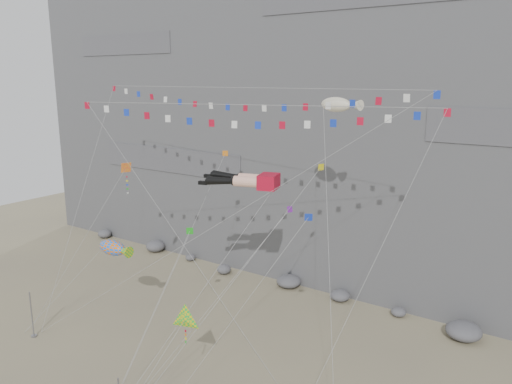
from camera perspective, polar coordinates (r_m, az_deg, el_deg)
ground at (r=42.43m, az=-8.70°, el=-18.27°), size 120.00×120.00×0.00m
cliff at (r=63.52m, az=11.28°, el=15.46°), size 80.00×28.00×50.00m
talus_boulders at (r=54.35m, az=3.75°, el=-10.18°), size 60.00×3.00×1.20m
anchor_pole_left at (r=48.00m, az=-24.26°, el=-12.65°), size 0.12×0.12×4.17m
legs_kite at (r=40.88m, az=-1.04°, el=1.34°), size 6.86×17.12×21.03m
flag_banner_upper at (r=43.28m, az=-2.30°, el=11.81°), size 33.97×13.69×27.39m
flag_banner_lower at (r=37.22m, az=-1.14°, el=9.89°), size 26.81×8.88×22.41m
harlequin_kite at (r=45.89m, az=-14.67°, el=2.65°), size 6.37×8.20×16.70m
fish_windsock at (r=45.80m, az=-16.11°, el=-6.14°), size 7.53×6.46×10.76m
delta_kite at (r=35.01m, az=-8.15°, el=-14.29°), size 2.52×6.14×8.21m
blimp_windsock at (r=39.35m, az=9.11°, el=9.77°), size 8.08×12.12×23.43m
small_kite_a at (r=45.68m, az=-3.75°, el=3.96°), size 2.21×15.18×21.01m
small_kite_b at (r=36.79m, az=3.46°, el=-2.50°), size 6.93×10.21×16.95m
small_kite_c at (r=40.07m, az=-7.68°, el=-4.67°), size 1.72×10.25×13.83m
small_kite_d at (r=37.45m, az=6.97°, el=2.23°), size 6.88×15.02×21.94m
small_kite_e at (r=32.53m, az=5.73°, el=-3.29°), size 7.57×7.07×16.08m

